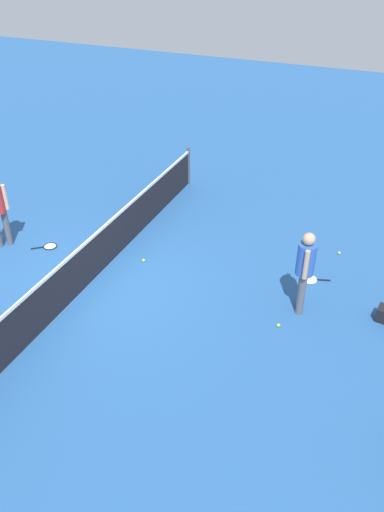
% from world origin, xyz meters
% --- Properties ---
extents(ground_plane, '(40.00, 40.00, 0.00)m').
position_xyz_m(ground_plane, '(0.00, 0.00, 0.00)').
color(ground_plane, '#265693').
extents(court_net, '(10.09, 0.09, 1.07)m').
position_xyz_m(court_net, '(0.00, 0.00, 0.50)').
color(court_net, '#4C4C51').
rests_on(court_net, ground_plane).
extents(player_near_side, '(0.53, 0.40, 1.70)m').
position_xyz_m(player_near_side, '(0.70, -4.17, 1.01)').
color(player_near_side, '#595960').
rests_on(player_near_side, ground_plane).
extents(tennis_racket_near_player, '(0.40, 0.61, 0.03)m').
position_xyz_m(tennis_racket_near_player, '(1.74, -4.18, 0.01)').
color(tennis_racket_near_player, white).
rests_on(tennis_racket_near_player, ground_plane).
extents(tennis_racket_far_player, '(0.50, 0.56, 0.03)m').
position_xyz_m(tennis_racket_far_player, '(0.66, 1.61, 0.01)').
color(tennis_racket_far_player, black).
rests_on(tennis_racket_far_player, ground_plane).
extents(tennis_ball_near_player, '(0.07, 0.07, 0.07)m').
position_xyz_m(tennis_ball_near_player, '(0.98, -0.66, 0.03)').
color(tennis_ball_near_player, '#C6E033').
rests_on(tennis_ball_near_player, ground_plane).
extents(tennis_ball_by_net, '(0.07, 0.07, 0.07)m').
position_xyz_m(tennis_ball_by_net, '(0.05, -3.94, 0.03)').
color(tennis_ball_by_net, '#C6E033').
rests_on(tennis_ball_by_net, ground_plane).
extents(tennis_ball_midcourt, '(0.07, 0.07, 0.07)m').
position_xyz_m(tennis_ball_midcourt, '(2.95, -4.56, 0.03)').
color(tennis_ball_midcourt, '#C6E033').
rests_on(tennis_ball_midcourt, ground_plane).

